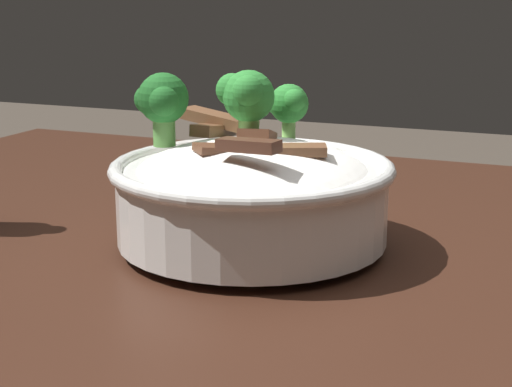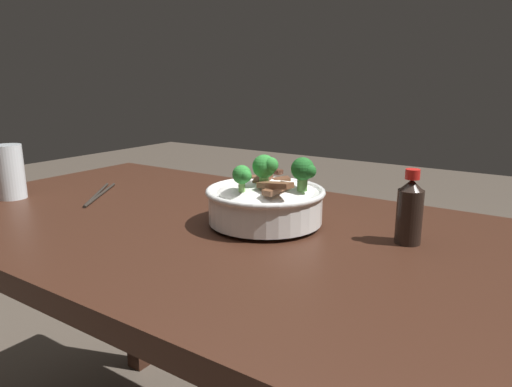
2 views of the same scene
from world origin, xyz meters
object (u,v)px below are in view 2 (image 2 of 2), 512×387
(chopsticks_pair, at_px, (99,194))
(soy_sauce_bottle, at_px, (410,211))
(drinking_glass, at_px, (11,175))
(rice_bowl, at_px, (266,199))

(chopsticks_pair, bearing_deg, soy_sauce_bottle, 6.71)
(drinking_glass, height_order, chopsticks_pair, drinking_glass)
(drinking_glass, bearing_deg, soy_sauce_bottle, 13.77)
(rice_bowl, xyz_separation_m, chopsticks_pair, (-0.49, -0.03, -0.05))
(chopsticks_pair, bearing_deg, rice_bowl, 4.05)
(rice_bowl, distance_m, soy_sauce_bottle, 0.28)
(drinking_glass, relative_size, soy_sauce_bottle, 0.98)
(rice_bowl, height_order, chopsticks_pair, rice_bowl)
(rice_bowl, relative_size, soy_sauce_bottle, 1.77)
(rice_bowl, xyz_separation_m, soy_sauce_bottle, (0.27, 0.06, 0.01))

